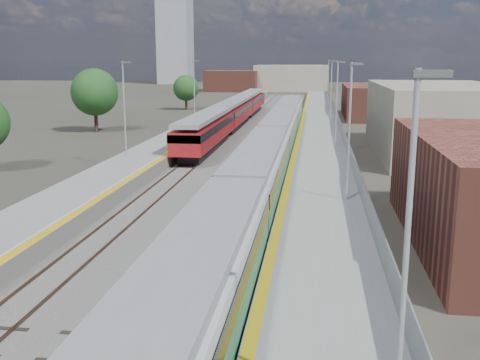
# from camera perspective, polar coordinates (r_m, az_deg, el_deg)

# --- Properties ---
(ground) EXTENTS (320.00, 320.00, 0.00)m
(ground) POSITION_cam_1_polar(r_m,az_deg,el_deg) (59.62, 2.99, 3.82)
(ground) COLOR #47443A
(ground) RESTS_ON ground
(ballast_bed) EXTENTS (10.50, 155.00, 0.06)m
(ballast_bed) POSITION_cam_1_polar(r_m,az_deg,el_deg) (62.30, 1.12, 4.23)
(ballast_bed) COLOR #565451
(ballast_bed) RESTS_ON ground
(tracks) EXTENTS (8.96, 160.00, 0.17)m
(tracks) POSITION_cam_1_polar(r_m,az_deg,el_deg) (63.88, 1.82, 4.49)
(tracks) COLOR #4C3323
(tracks) RESTS_ON ground
(platform_right) EXTENTS (4.70, 155.00, 8.52)m
(platform_right) POSITION_cam_1_polar(r_m,az_deg,el_deg) (61.83, 8.09, 4.52)
(platform_right) COLOR slate
(platform_right) RESTS_ON ground
(platform_left) EXTENTS (4.30, 155.00, 8.52)m
(platform_left) POSITION_cam_1_polar(r_m,az_deg,el_deg) (63.35, -5.02, 4.76)
(platform_left) COLOR slate
(platform_left) RESTS_ON ground
(buildings) EXTENTS (72.00, 185.50, 40.00)m
(buildings) POSITION_cam_1_polar(r_m,az_deg,el_deg) (149.17, -1.21, 12.98)
(buildings) COLOR brown
(buildings) RESTS_ON ground
(green_train) EXTENTS (2.75, 76.56, 3.02)m
(green_train) POSITION_cam_1_polar(r_m,az_deg,el_deg) (43.27, 3.25, 3.48)
(green_train) COLOR black
(green_train) RESTS_ON ground
(red_train) EXTENTS (2.74, 55.69, 3.46)m
(red_train) POSITION_cam_1_polar(r_m,az_deg,el_deg) (71.85, -0.60, 6.91)
(red_train) COLOR black
(red_train) RESTS_ON ground
(tree_b) EXTENTS (5.60, 5.60, 7.59)m
(tree_b) POSITION_cam_1_polar(r_m,az_deg,el_deg) (69.95, -14.56, 8.63)
(tree_b) COLOR #382619
(tree_b) RESTS_ON ground
(tree_c) EXTENTS (4.40, 4.40, 5.96)m
(tree_c) POSITION_cam_1_polar(r_m,az_deg,el_deg) (98.27, -5.51, 9.28)
(tree_c) COLOR #382619
(tree_c) RESTS_ON ground
(tree_d) EXTENTS (4.28, 4.28, 5.80)m
(tree_d) POSITION_cam_1_polar(r_m,az_deg,el_deg) (83.13, 20.88, 7.95)
(tree_d) COLOR #382619
(tree_d) RESTS_ON ground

